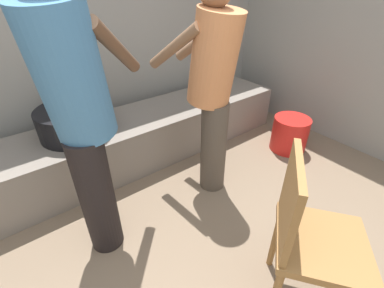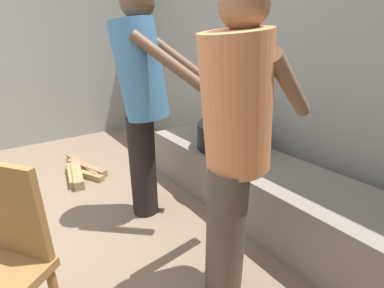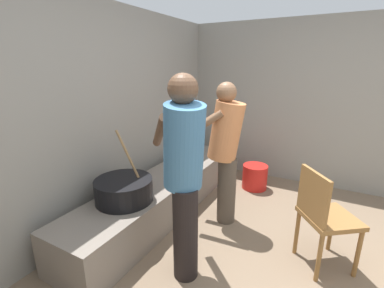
{
  "view_description": "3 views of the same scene",
  "coord_description": "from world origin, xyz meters",
  "px_view_note": "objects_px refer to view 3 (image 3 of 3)",
  "views": [
    {
      "loc": [
        -0.34,
        -0.29,
        1.49
      ],
      "look_at": [
        0.51,
        0.82,
        0.61
      ],
      "focal_mm": 24.98,
      "sensor_mm": 36.0,
      "label": 1
    },
    {
      "loc": [
        1.63,
        0.2,
        1.28
      ],
      "look_at": [
        0.79,
        0.81,
        0.89
      ],
      "focal_mm": 24.76,
      "sensor_mm": 36.0,
      "label": 2
    },
    {
      "loc": [
        -1.66,
        0.05,
        1.69
      ],
      "look_at": [
        0.65,
        1.31,
        0.9
      ],
      "focal_mm": 24.95,
      "sensor_mm": 36.0,
      "label": 3
    }
  ],
  "objects_px": {
    "cooking_pot_main": "(124,190)",
    "cook_in_blue_shirt": "(184,168)",
    "cook_in_orange_shirt": "(225,146)",
    "chair_brown_wood": "(323,215)",
    "bucket_red_plastic": "(255,177)"
  },
  "relations": [
    {
      "from": "cooking_pot_main",
      "to": "cook_in_blue_shirt",
      "type": "distance_m",
      "value": 0.84
    },
    {
      "from": "cooking_pot_main",
      "to": "cook_in_orange_shirt",
      "type": "height_order",
      "value": "cook_in_orange_shirt"
    },
    {
      "from": "cook_in_blue_shirt",
      "to": "chair_brown_wood",
      "type": "relative_size",
      "value": 1.86
    },
    {
      "from": "cooking_pot_main",
      "to": "chair_brown_wood",
      "type": "height_order",
      "value": "cooking_pot_main"
    },
    {
      "from": "cook_in_blue_shirt",
      "to": "cooking_pot_main",
      "type": "bearing_deg",
      "value": 81.17
    },
    {
      "from": "cook_in_orange_shirt",
      "to": "cook_in_blue_shirt",
      "type": "xyz_separation_m",
      "value": [
        -0.89,
        -0.02,
        0.07
      ]
    },
    {
      "from": "cooking_pot_main",
      "to": "chair_brown_wood",
      "type": "bearing_deg",
      "value": -73.47
    },
    {
      "from": "cooking_pot_main",
      "to": "cook_in_orange_shirt",
      "type": "bearing_deg",
      "value": -42.7
    },
    {
      "from": "cook_in_orange_shirt",
      "to": "bucket_red_plastic",
      "type": "bearing_deg",
      "value": -4.88
    },
    {
      "from": "chair_brown_wood",
      "to": "bucket_red_plastic",
      "type": "bearing_deg",
      "value": 36.16
    },
    {
      "from": "cook_in_blue_shirt",
      "to": "bucket_red_plastic",
      "type": "relative_size",
      "value": 4.74
    },
    {
      "from": "cooking_pot_main",
      "to": "bucket_red_plastic",
      "type": "xyz_separation_m",
      "value": [
        1.75,
        -0.8,
        -0.37
      ]
    },
    {
      "from": "cook_in_orange_shirt",
      "to": "chair_brown_wood",
      "type": "xyz_separation_m",
      "value": [
        -0.27,
        -0.99,
        -0.38
      ]
    },
    {
      "from": "cooking_pot_main",
      "to": "bucket_red_plastic",
      "type": "height_order",
      "value": "cooking_pot_main"
    },
    {
      "from": "cooking_pot_main",
      "to": "bucket_red_plastic",
      "type": "relative_size",
      "value": 1.94
    }
  ]
}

